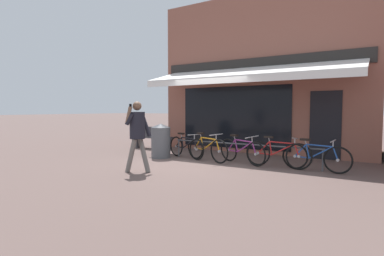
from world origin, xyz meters
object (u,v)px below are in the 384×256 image
(bicycle_black, at_px, (186,147))
(bicycle_purple, at_px, (241,151))
(bicycle_red, at_px, (278,154))
(bicycle_orange, at_px, (207,148))
(pedestrian_adult, at_px, (137,129))
(park_bench, at_px, (152,137))
(bicycle_blue, at_px, (315,157))
(litter_bin, at_px, (161,141))

(bicycle_black, distance_m, bicycle_purple, 1.87)
(bicycle_red, bearing_deg, bicycle_black, -177.33)
(bicycle_orange, relative_size, bicycle_purple, 1.02)
(bicycle_orange, xyz_separation_m, pedestrian_adult, (-0.67, -2.26, 0.69))
(bicycle_purple, distance_m, park_bench, 4.36)
(bicycle_black, relative_size, park_bench, 0.99)
(bicycle_blue, height_order, pedestrian_adult, pedestrian_adult)
(litter_bin, bearing_deg, bicycle_purple, 7.85)
(pedestrian_adult, height_order, litter_bin, pedestrian_adult)
(bicycle_purple, height_order, park_bench, park_bench)
(bicycle_red, height_order, park_bench, park_bench)
(bicycle_orange, relative_size, bicycle_red, 0.94)
(bicycle_purple, height_order, pedestrian_adult, pedestrian_adult)
(bicycle_orange, distance_m, bicycle_blue, 3.01)
(bicycle_black, bearing_deg, bicycle_orange, 6.40)
(bicycle_red, relative_size, litter_bin, 1.64)
(bicycle_orange, height_order, bicycle_red, bicycle_orange)
(bicycle_red, xyz_separation_m, park_bench, (-5.21, 1.17, 0.10))
(pedestrian_adult, bearing_deg, bicycle_blue, -150.35)
(bicycle_black, relative_size, bicycle_purple, 0.97)
(bicycle_red, bearing_deg, litter_bin, -171.32)
(bicycle_purple, relative_size, pedestrian_adult, 0.94)
(pedestrian_adult, xyz_separation_m, litter_bin, (-0.87, 2.06, -0.52))
(bicycle_black, xyz_separation_m, bicycle_blue, (3.84, -0.05, 0.01))
(bicycle_black, height_order, park_bench, park_bench)
(bicycle_black, bearing_deg, pedestrian_adult, -68.38)
(bicycle_black, relative_size, pedestrian_adult, 0.91)
(bicycle_blue, bearing_deg, bicycle_black, -175.40)
(bicycle_blue, xyz_separation_m, litter_bin, (-4.55, -0.33, 0.18))
(bicycle_purple, distance_m, pedestrian_adult, 3.04)
(bicycle_black, xyz_separation_m, park_bench, (-2.32, 1.16, 0.11))
(litter_bin, bearing_deg, bicycle_orange, 7.68)
(pedestrian_adult, relative_size, park_bench, 1.09)
(bicycle_black, relative_size, bicycle_orange, 0.95)
(bicycle_orange, bearing_deg, bicycle_purple, 26.33)
(bicycle_red, bearing_deg, bicycle_purple, -176.50)
(bicycle_purple, relative_size, bicycle_red, 0.93)
(bicycle_purple, bearing_deg, bicycle_orange, -150.12)
(litter_bin, bearing_deg, park_bench, 136.37)
(bicycle_blue, bearing_deg, litter_bin, -170.55)
(litter_bin, bearing_deg, bicycle_red, 5.83)
(bicycle_blue, bearing_deg, bicycle_red, -177.12)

